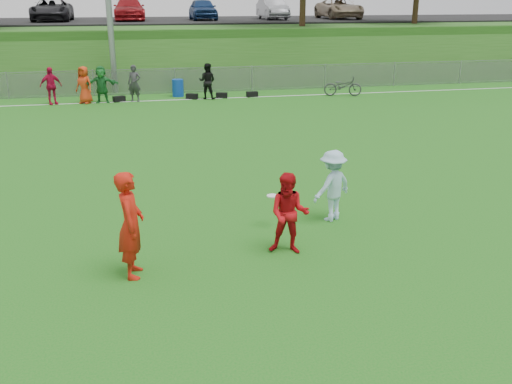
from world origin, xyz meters
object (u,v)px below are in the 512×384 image
object	(u,v)px
player_red_left	(131,225)
recycling_bin	(178,88)
frisbee	(272,196)
player_blue	(332,186)
bicycle	(343,86)
player_red_center	(289,214)

from	to	relation	value
player_red_left	recycling_bin	world-z (taller)	player_red_left
frisbee	recycling_bin	xyz separation A→B (m)	(-0.60, 17.28, -0.29)
player_red_left	player_blue	xyz separation A→B (m)	(4.35, 1.79, -0.17)
player_blue	bicycle	distance (m)	16.72
player_red_left	player_blue	world-z (taller)	player_red_left
frisbee	recycling_bin	world-z (taller)	recycling_bin
player_red_left	player_blue	bearing A→B (deg)	-62.51
player_red_center	bicycle	xyz separation A→B (m)	(7.41, 17.05, -0.32)
player_red_left	recycling_bin	xyz separation A→B (m)	(2.36, 18.96, -0.55)
frisbee	player_blue	bearing A→B (deg)	4.74
recycling_bin	bicycle	world-z (taller)	bicycle
player_red_left	bicycle	size ratio (longest dim) A/B	1.05
player_blue	recycling_bin	distance (m)	17.28
player_red_left	player_blue	size ratio (longest dim) A/B	1.21
player_blue	recycling_bin	bearing A→B (deg)	-111.18
player_red_center	frisbee	distance (m)	1.35
player_blue	player_red_left	bearing A→B (deg)	-5.35
player_red_left	bicycle	bearing A→B (deg)	-25.76
player_blue	bicycle	size ratio (longest dim) A/B	0.87
player_red_center	player_blue	xyz separation A→B (m)	(1.38, 1.46, -0.01)
player_red_center	recycling_bin	distance (m)	18.64
player_blue	bicycle	world-z (taller)	player_blue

